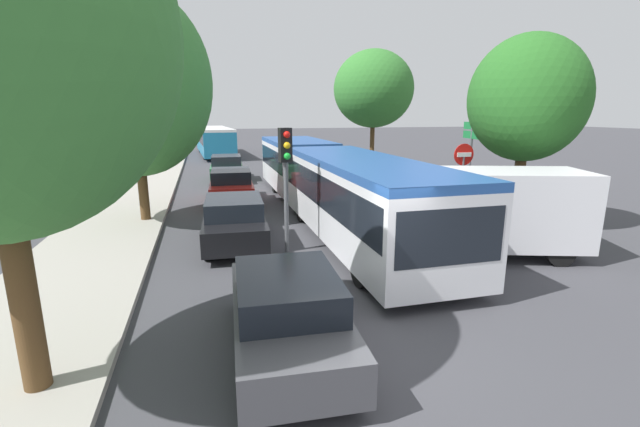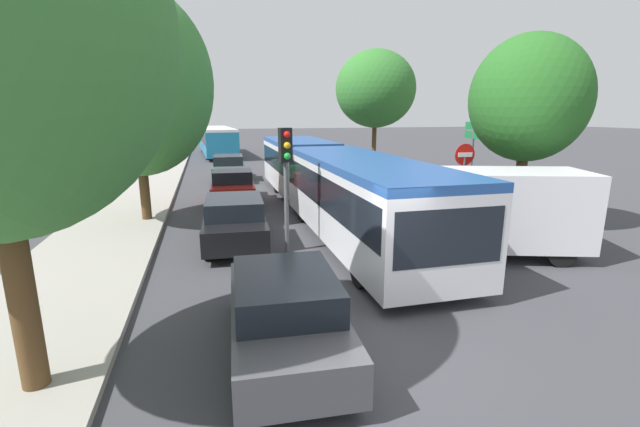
# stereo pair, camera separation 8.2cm
# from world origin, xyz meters

# --- Properties ---
(ground_plane) EXTENTS (200.00, 200.00, 0.00)m
(ground_plane) POSITION_xyz_m (0.00, 0.00, 0.00)
(ground_plane) COLOR #3D3D42
(kerb_strip_left) EXTENTS (3.20, 44.03, 0.14)m
(kerb_strip_left) POSITION_xyz_m (-5.77, 17.01, 0.07)
(kerb_strip_left) COLOR #9E998E
(kerb_strip_left) RESTS_ON ground
(articulated_bus) EXTENTS (2.62, 16.97, 2.52)m
(articulated_bus) POSITION_xyz_m (1.69, 9.01, 1.45)
(articulated_bus) COLOR silver
(articulated_bus) RESTS_ON ground
(city_bus_rear) EXTENTS (3.19, 11.67, 2.49)m
(city_bus_rear) POSITION_xyz_m (-1.68, 34.03, 1.44)
(city_bus_rear) COLOR teal
(city_bus_rear) RESTS_ON ground
(queued_car_graphite) EXTENTS (1.88, 4.01, 1.36)m
(queued_car_graphite) POSITION_xyz_m (-1.53, 0.10, 0.69)
(queued_car_graphite) COLOR #47474C
(queued_car_graphite) RESTS_ON ground
(queued_car_black) EXTENTS (1.94, 4.14, 1.41)m
(queued_car_black) POSITION_xyz_m (-1.91, 6.25, 0.71)
(queued_car_black) COLOR black
(queued_car_black) RESTS_ON ground
(queued_car_red) EXTENTS (1.97, 4.22, 1.43)m
(queued_car_red) POSITION_xyz_m (-1.60, 12.43, 0.73)
(queued_car_red) COLOR #B21E19
(queued_car_red) RESTS_ON ground
(queued_car_green) EXTENTS (1.97, 4.19, 1.43)m
(queued_car_green) POSITION_xyz_m (-1.45, 18.86, 0.72)
(queued_car_green) COLOR #236638
(queued_car_green) RESTS_ON ground
(white_van) EXTENTS (5.36, 3.37, 2.31)m
(white_van) POSITION_xyz_m (4.77, 3.49, 1.24)
(white_van) COLOR silver
(white_van) RESTS_ON ground
(traffic_light) EXTENTS (0.35, 0.38, 3.40)m
(traffic_light) POSITION_xyz_m (-0.57, 5.16, 2.50)
(traffic_light) COLOR #56595E
(traffic_light) RESTS_ON ground
(no_entry_sign) EXTENTS (0.70, 0.08, 2.82)m
(no_entry_sign) POSITION_xyz_m (5.43, 6.07, 1.88)
(no_entry_sign) COLOR #56595E
(no_entry_sign) RESTS_ON ground
(direction_sign_post) EXTENTS (0.27, 1.39, 3.60)m
(direction_sign_post) POSITION_xyz_m (7.22, 8.32, 2.55)
(direction_sign_post) COLOR #56595E
(direction_sign_post) RESTS_ON ground
(tree_left_mid) EXTENTS (5.09, 5.09, 7.83)m
(tree_left_mid) POSITION_xyz_m (-4.76, 9.62, 4.74)
(tree_left_mid) COLOR #51381E
(tree_left_mid) RESTS_ON ground
(tree_right_near) EXTENTS (3.68, 3.68, 6.21)m
(tree_right_near) POSITION_xyz_m (7.48, 5.84, 4.11)
(tree_right_near) COLOR #51381E
(tree_right_near) RESTS_ON ground
(tree_right_mid) EXTENTS (4.73, 4.73, 7.41)m
(tree_right_mid) POSITION_xyz_m (7.29, 18.52, 5.15)
(tree_right_mid) COLOR #51381E
(tree_right_mid) RESTS_ON ground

